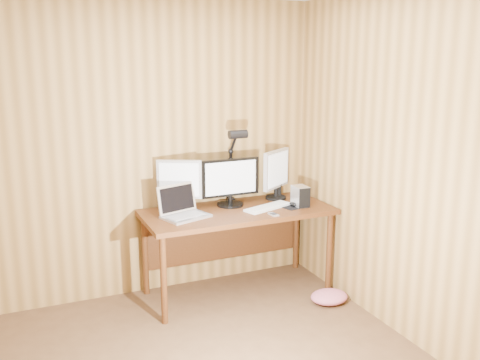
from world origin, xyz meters
TOP-DOWN VIEW (x-y plane):
  - room_shell at (0.00, 0.00)m, footprint 4.00×4.00m
  - desk at (0.93, 1.70)m, footprint 1.60×0.70m
  - monitor_center at (0.92, 1.78)m, footprint 0.53×0.23m
  - monitor_left at (0.49, 1.83)m, footprint 0.35×0.20m
  - monitor_right at (1.40, 1.83)m, footprint 0.35×0.25m
  - laptop at (0.44, 1.64)m, footprint 0.42×0.37m
  - keyboard at (1.19, 1.57)m, footprint 0.47×0.28m
  - mousepad at (1.42, 1.53)m, footprint 0.25×0.22m
  - mouse at (1.42, 1.53)m, footprint 0.09×0.12m
  - hard_drive at (1.47, 1.52)m, footprint 0.12×0.16m
  - phone at (1.14, 1.37)m, footprint 0.06×0.11m
  - speaker at (1.45, 1.87)m, footprint 0.05×0.05m
  - desk_lamp at (1.00, 1.85)m, footprint 0.16×0.23m
  - fabric_pile at (1.55, 1.13)m, footprint 0.36×0.31m

SIDE VIEW (x-z plane):
  - fabric_pile at x=1.55m, z-range 0.00..0.10m
  - desk at x=0.93m, z-range 0.25..1.00m
  - mousepad at x=1.42m, z-range 0.75..0.75m
  - phone at x=1.14m, z-range 0.75..0.76m
  - keyboard at x=1.19m, z-range 0.75..0.77m
  - mouse at x=1.42m, z-range 0.75..0.79m
  - speaker at x=1.45m, z-range 0.75..0.87m
  - laptop at x=0.44m, z-range 0.69..0.94m
  - hard_drive at x=1.47m, z-range 0.75..0.93m
  - monitor_center at x=0.92m, z-range 0.76..1.17m
  - monitor_left at x=0.49m, z-range 0.77..1.19m
  - monitor_right at x=1.40m, z-range 0.77..1.22m
  - desk_lamp at x=1.00m, z-range 0.83..1.53m
  - room_shell at x=0.00m, z-range -0.75..3.25m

